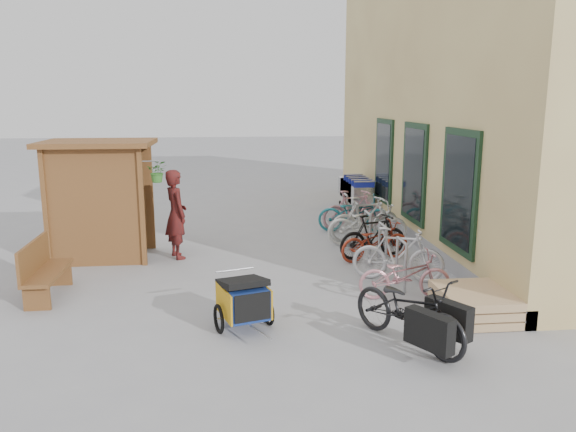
{
  "coord_description": "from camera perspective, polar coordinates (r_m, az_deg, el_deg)",
  "views": [
    {
      "loc": [
        -0.58,
        -9.01,
        3.21
      ],
      "look_at": [
        0.5,
        1.5,
        1.0
      ],
      "focal_mm": 35.0,
      "sensor_mm": 36.0,
      "label": 1
    }
  ],
  "objects": [
    {
      "name": "bike_5",
      "position": [
        12.94,
        7.84,
        -0.29
      ],
      "size": [
        1.81,
        0.88,
        1.05
      ],
      "primitive_type": "imported",
      "rotation": [
        0.0,
        0.0,
        1.81
      ],
      "color": "silver",
      "rests_on": "ground"
    },
    {
      "name": "building",
      "position": [
        15.25,
        22.27,
        12.02
      ],
      "size": [
        6.07,
        13.0,
        7.0
      ],
      "color": "#DCC87E",
      "rests_on": "ground"
    },
    {
      "name": "bike_7",
      "position": [
        14.1,
        6.62,
        0.64
      ],
      "size": [
        1.72,
        0.85,
        0.99
      ],
      "primitive_type": "imported",
      "rotation": [
        0.0,
        0.0,
        1.81
      ],
      "color": "#C17D88",
      "rests_on": "ground"
    },
    {
      "name": "bench",
      "position": [
        10.04,
        -23.67,
        -4.94
      ],
      "size": [
        0.48,
        1.51,
        0.95
      ],
      "rotation": [
        0.0,
        0.0,
        0.02
      ],
      "color": "brown",
      "rests_on": "ground"
    },
    {
      "name": "bike_6",
      "position": [
        13.81,
        6.76,
        0.26
      ],
      "size": [
        1.85,
        0.93,
        0.93
      ],
      "primitive_type": "imported",
      "rotation": [
        0.0,
        0.0,
        1.38
      ],
      "color": "#1B646E",
      "rests_on": "ground"
    },
    {
      "name": "bike_0",
      "position": [
        9.38,
        11.78,
        -5.9
      ],
      "size": [
        1.53,
        0.58,
        0.79
      ],
      "primitive_type": "imported",
      "rotation": [
        0.0,
        0.0,
        1.54
      ],
      "color": "#C17D88",
      "rests_on": "ground"
    },
    {
      "name": "shopping_carts",
      "position": [
        16.41,
        6.81,
        2.61
      ],
      "size": [
        0.59,
        2.32,
        1.05
      ],
      "color": "silver",
      "rests_on": "ground"
    },
    {
      "name": "ground",
      "position": [
        9.58,
        -2.07,
        -7.76
      ],
      "size": [
        80.0,
        80.0,
        0.0
      ],
      "primitive_type": "plane",
      "color": "#949496"
    },
    {
      "name": "child_trailer",
      "position": [
        8.04,
        -4.53,
        -8.39
      ],
      "size": [
        0.88,
        1.37,
        0.79
      ],
      "rotation": [
        0.0,
        0.0,
        0.3
      ],
      "color": "navy",
      "rests_on": "ground"
    },
    {
      "name": "bike_rack",
      "position": [
        12.07,
        8.09,
        -1.2
      ],
      "size": [
        0.05,
        5.35,
        0.86
      ],
      "color": "#A5A8AD",
      "rests_on": "ground"
    },
    {
      "name": "person_kiosk",
      "position": [
        11.63,
        -11.3,
        0.18
      ],
      "size": [
        0.67,
        0.78,
        1.82
      ],
      "primitive_type": "imported",
      "rotation": [
        0.0,
        0.0,
        1.99
      ],
      "color": "maroon",
      "rests_on": "ground"
    },
    {
      "name": "bike_4",
      "position": [
        12.65,
        8.09,
        -0.79
      ],
      "size": [
        1.82,
        0.64,
        0.95
      ],
      "primitive_type": "imported",
      "rotation": [
        0.0,
        0.0,
        1.56
      ],
      "color": "silver",
      "rests_on": "ground"
    },
    {
      "name": "bike_2",
      "position": [
        11.45,
        8.83,
        -2.54
      ],
      "size": [
        1.61,
        0.93,
        0.8
      ],
      "primitive_type": "imported",
      "rotation": [
        0.0,
        0.0,
        1.85
      ],
      "color": "maroon",
      "rests_on": "ground"
    },
    {
      "name": "pallet_stack",
      "position": [
        8.93,
        18.37,
        -8.44
      ],
      "size": [
        1.0,
        1.2,
        0.4
      ],
      "color": "tan",
      "rests_on": "ground"
    },
    {
      "name": "bike_1",
      "position": [
        10.21,
        11.12,
        -3.87
      ],
      "size": [
        1.69,
        0.97,
        0.98
      ],
      "primitive_type": "imported",
      "rotation": [
        0.0,
        0.0,
        1.23
      ],
      "color": "silver",
      "rests_on": "ground"
    },
    {
      "name": "kiosk",
      "position": [
        11.91,
        -18.92,
        3.17
      ],
      "size": [
        2.49,
        1.65,
        2.4
      ],
      "color": "brown",
      "rests_on": "ground"
    },
    {
      "name": "cargo_bike",
      "position": [
        7.63,
        12.38,
        -9.39
      ],
      "size": [
        1.52,
        1.93,
        0.98
      ],
      "rotation": [
        0.0,
        0.0,
        0.54
      ],
      "color": "black",
      "rests_on": "ground"
    },
    {
      "name": "bike_3",
      "position": [
        11.62,
        8.65,
        -2.03
      ],
      "size": [
        1.58,
        0.83,
        0.92
      ],
      "primitive_type": "imported",
      "rotation": [
        0.0,
        0.0,
        1.85
      ],
      "color": "black",
      "rests_on": "ground"
    }
  ]
}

